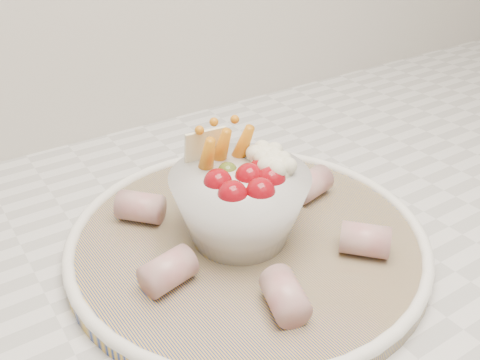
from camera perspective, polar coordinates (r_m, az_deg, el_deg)
serving_platter at (r=0.55m, az=0.81°, el=-6.26°), size 0.38×0.38×0.02m
veggie_bowl at (r=0.52m, az=0.10°, el=-2.25°), size 0.14×0.14×0.11m
cured_meat_rolls at (r=0.53m, az=0.82°, el=-4.57°), size 0.25×0.26×0.03m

